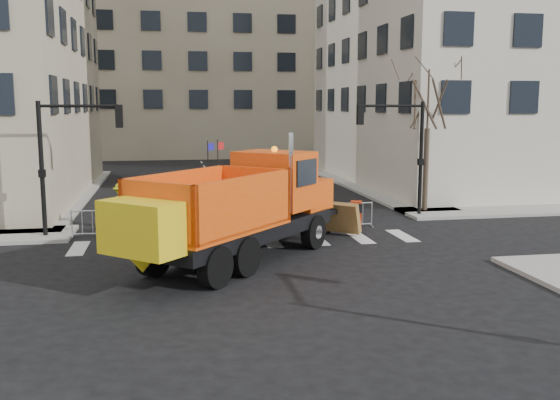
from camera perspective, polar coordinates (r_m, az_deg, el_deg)
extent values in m
plane|color=black|center=(18.93, -0.17, -7.36)|extent=(120.00, 120.00, 0.00)
cube|color=gray|center=(27.10, -3.36, -2.32)|extent=(64.00, 5.00, 0.15)
cube|color=#9F8F7A|center=(70.31, -7.96, 14.10)|extent=(30.00, 18.00, 24.00)
cylinder|color=black|center=(25.98, -20.94, 2.51)|extent=(0.18, 0.18, 5.40)
cylinder|color=black|center=(29.92, 12.75, 3.60)|extent=(0.18, 0.18, 5.40)
cube|color=black|center=(21.01, -3.64, -2.74)|extent=(7.41, 7.83, 0.51)
cylinder|color=black|center=(24.15, -1.91, -2.33)|extent=(1.13, 1.20, 1.25)
cylinder|color=black|center=(22.95, 3.08, -2.92)|extent=(1.13, 1.20, 1.25)
cylinder|color=black|center=(20.68, -8.70, -4.30)|extent=(1.13, 1.20, 1.25)
cylinder|color=black|center=(19.26, -3.25, -5.17)|extent=(1.13, 1.20, 1.25)
cylinder|color=black|center=(19.61, -11.49, -5.09)|extent=(1.13, 1.20, 1.25)
cylinder|color=black|center=(18.11, -5.92, -6.11)|extent=(1.13, 1.20, 1.25)
cube|color=#EA4B0D|center=(23.90, 1.36, 0.59)|extent=(2.99, 2.95, 1.14)
cube|color=#EA4B0D|center=(22.56, -0.52, 1.86)|extent=(3.16, 3.10, 2.05)
cylinder|color=silver|center=(21.17, 1.00, 2.50)|extent=(0.16, 0.16, 2.73)
cube|color=#EA4B0D|center=(19.54, -6.35, -0.08)|extent=(5.45, 5.62, 1.87)
cube|color=yellow|center=(17.32, -12.57, -2.51)|extent=(2.45, 2.36, 1.48)
cube|color=brown|center=(25.74, 3.52, -1.40)|extent=(3.14, 2.92, 1.28)
imported|color=black|center=(24.31, 2.60, -1.38)|extent=(0.86, 0.76, 1.98)
imported|color=black|center=(25.82, 3.71, -0.89)|extent=(0.98, 0.80, 1.90)
imported|color=black|center=(26.05, 3.59, -1.00)|extent=(1.10, 0.82, 1.73)
imported|color=#CDD519|center=(27.22, -14.28, -0.39)|extent=(1.23, 0.75, 1.85)
cube|color=red|center=(26.40, 6.97, -1.28)|extent=(0.56, 0.53, 1.10)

